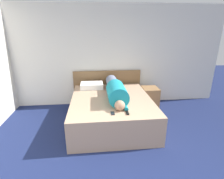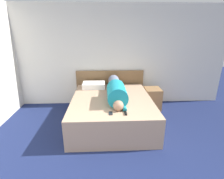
% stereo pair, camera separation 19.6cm
% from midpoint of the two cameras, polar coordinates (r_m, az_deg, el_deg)
% --- Properties ---
extents(wall_back, '(6.12, 0.06, 2.60)m').
position_cam_midpoint_polar(wall_back, '(4.69, -2.28, 10.70)').
color(wall_back, silver).
rests_on(wall_back, ground_plane).
extents(bed, '(1.69, 1.99, 0.58)m').
position_cam_midpoint_polar(bed, '(3.87, -1.69, -6.86)').
color(bed, tan).
rests_on(bed, ground_plane).
extents(headboard, '(1.81, 0.04, 0.93)m').
position_cam_midpoint_polar(headboard, '(4.81, -2.72, 0.70)').
color(headboard, brown).
rests_on(headboard, ground_plane).
extents(nightstand, '(0.40, 0.44, 0.55)m').
position_cam_midpoint_polar(nightstand, '(4.69, 11.06, -2.65)').
color(nightstand, olive).
rests_on(nightstand, ground_plane).
extents(person_lying, '(0.39, 1.64, 0.39)m').
position_cam_midpoint_polar(person_lying, '(3.74, -0.37, -0.20)').
color(person_lying, tan).
rests_on(person_lying, bed).
extents(pillow_near_headboard, '(0.55, 0.39, 0.13)m').
position_cam_midpoint_polar(pillow_near_headboard, '(4.42, -7.87, 1.28)').
color(pillow_near_headboard, white).
rests_on(pillow_near_headboard, bed).
extents(tv_remote, '(0.04, 0.15, 0.02)m').
position_cam_midpoint_polar(tv_remote, '(3.10, 3.23, -7.58)').
color(tv_remote, black).
rests_on(tv_remote, bed).
extents(cell_phone, '(0.06, 0.13, 0.01)m').
position_cam_midpoint_polar(cell_phone, '(3.09, -1.63, -7.80)').
color(cell_phone, black).
rests_on(cell_phone, bed).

